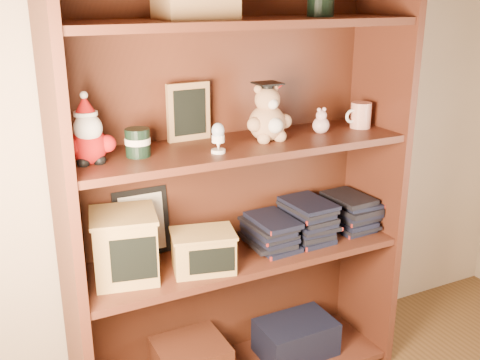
# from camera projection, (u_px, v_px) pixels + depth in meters

# --- Properties ---
(bookcase) EXTENTS (1.20, 0.35, 1.60)m
(bookcase) POSITION_uv_depth(u_px,v_px,m) (233.00, 187.00, 1.97)
(bookcase) COLOR #4F2416
(bookcase) RESTS_ON ground
(shelf_lower) EXTENTS (1.14, 0.33, 0.02)m
(shelf_lower) POSITION_uv_depth(u_px,v_px,m) (240.00, 255.00, 2.00)
(shelf_lower) COLOR #4F2416
(shelf_lower) RESTS_ON ground
(shelf_upper) EXTENTS (1.14, 0.33, 0.02)m
(shelf_upper) POSITION_uv_depth(u_px,v_px,m) (240.00, 147.00, 1.87)
(shelf_upper) COLOR #4F2416
(shelf_upper) RESTS_ON ground
(santa_plush) EXTENTS (0.15, 0.11, 0.22)m
(santa_plush) POSITION_uv_depth(u_px,v_px,m) (88.00, 137.00, 1.63)
(santa_plush) COLOR #A50F0F
(santa_plush) RESTS_ON shelf_upper
(teachers_tin) EXTENTS (0.08, 0.08, 0.09)m
(teachers_tin) POSITION_uv_depth(u_px,v_px,m) (138.00, 142.00, 1.71)
(teachers_tin) COLOR black
(teachers_tin) RESTS_ON shelf_upper
(chalkboard_plaque) EXTENTS (0.15, 0.08, 0.20)m
(chalkboard_plaque) POSITION_uv_depth(u_px,v_px,m) (189.00, 113.00, 1.88)
(chalkboard_plaque) COLOR #9E7547
(chalkboard_plaque) RESTS_ON shelf_upper
(egg_cup) EXTENTS (0.05, 0.05, 0.10)m
(egg_cup) POSITION_uv_depth(u_px,v_px,m) (218.00, 137.00, 1.74)
(egg_cup) COLOR white
(egg_cup) RESTS_ON shelf_upper
(grad_teddy_bear) EXTENTS (0.17, 0.14, 0.20)m
(grad_teddy_bear) POSITION_uv_depth(u_px,v_px,m) (268.00, 118.00, 1.88)
(grad_teddy_bear) COLOR tan
(grad_teddy_bear) RESTS_ON shelf_upper
(pink_figurine) EXTENTS (0.06, 0.06, 0.09)m
(pink_figurine) POSITION_uv_depth(u_px,v_px,m) (321.00, 123.00, 2.00)
(pink_figurine) COLOR #D5A6A4
(pink_figurine) RESTS_ON shelf_upper
(teacher_mug) EXTENTS (0.11, 0.08, 0.09)m
(teacher_mug) POSITION_uv_depth(u_px,v_px,m) (360.00, 115.00, 2.07)
(teacher_mug) COLOR silver
(teacher_mug) RESTS_ON shelf_upper
(certificate_frame) EXTENTS (0.19, 0.05, 0.24)m
(certificate_frame) POSITION_uv_depth(u_px,v_px,m) (142.00, 223.00, 1.94)
(certificate_frame) COLOR black
(certificate_frame) RESTS_ON shelf_lower
(treats_box) EXTENTS (0.24, 0.24, 0.22)m
(treats_box) POSITION_uv_depth(u_px,v_px,m) (125.00, 245.00, 1.78)
(treats_box) COLOR #B58C4A
(treats_box) RESTS_ON shelf_lower
(pencils_box) EXTENTS (0.24, 0.19, 0.14)m
(pencils_box) POSITION_uv_depth(u_px,v_px,m) (203.00, 251.00, 1.85)
(pencils_box) COLOR #B58C4A
(pencils_box) RESTS_ON shelf_lower
(book_stack_left) EXTENTS (0.14, 0.20, 0.11)m
(book_stack_left) POSITION_uv_depth(u_px,v_px,m) (270.00, 231.00, 2.03)
(book_stack_left) COLOR black
(book_stack_left) RESTS_ON shelf_lower
(book_stack_mid) EXTENTS (0.14, 0.20, 0.14)m
(book_stack_mid) POSITION_uv_depth(u_px,v_px,m) (308.00, 219.00, 2.10)
(book_stack_mid) COLOR black
(book_stack_mid) RESTS_ON shelf_lower
(book_stack_right) EXTENTS (0.14, 0.20, 0.13)m
(book_stack_right) POSITION_uv_depth(u_px,v_px,m) (352.00, 212.00, 2.18)
(book_stack_right) COLOR black
(book_stack_right) RESTS_ON shelf_lower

